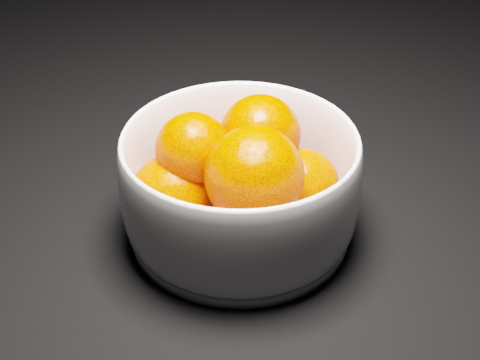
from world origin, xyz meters
The scene contains 3 objects.
ground centered at (0.00, 0.00, 0.00)m, with size 3.00×3.00×0.00m, color black.
bowl centered at (0.03, -0.20, 0.05)m, with size 0.20×0.20×0.10m.
orange_pile centered at (0.03, -0.21, 0.06)m, with size 0.14×0.14×0.11m.
Camera 1 is at (0.29, -0.56, 0.37)m, focal length 50.00 mm.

